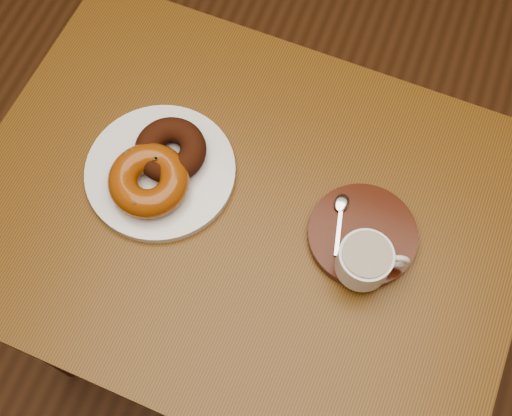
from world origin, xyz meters
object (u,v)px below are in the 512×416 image
(cafe_table, at_px, (246,238))
(donut_plate, at_px, (161,171))
(saucer, at_px, (362,235))
(coffee_cup, at_px, (365,260))

(cafe_table, relative_size, donut_plate, 3.74)
(cafe_table, relative_size, saucer, 5.38)
(coffee_cup, bearing_deg, cafe_table, 152.76)
(donut_plate, distance_m, coffee_cup, 0.36)
(donut_plate, bearing_deg, coffee_cup, -7.12)
(donut_plate, height_order, saucer, saucer)
(saucer, distance_m, coffee_cup, 0.07)
(cafe_table, bearing_deg, saucer, 8.06)
(cafe_table, height_order, saucer, saucer)
(donut_plate, height_order, coffee_cup, coffee_cup)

